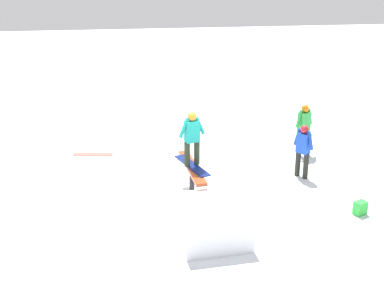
{
  "coord_description": "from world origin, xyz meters",
  "views": [
    {
      "loc": [
        -12.45,
        1.64,
        6.23
      ],
      "look_at": [
        0.0,
        0.0,
        1.52
      ],
      "focal_mm": 50.0,
      "sensor_mm": 36.0,
      "label": 1
    }
  ],
  "objects_px": {
    "bystander_green": "(304,127)",
    "main_rider_on_rail": "(192,140)",
    "rail_feature": "(192,172)",
    "bystander_blue": "(303,148)",
    "loose_snowboard_white": "(78,211)",
    "backpack_on_snow": "(360,208)",
    "loose_snowboard_coral": "(93,154)"
  },
  "relations": [
    {
      "from": "bystander_blue",
      "to": "loose_snowboard_coral",
      "type": "height_order",
      "value": "bystander_blue"
    },
    {
      "from": "loose_snowboard_white",
      "to": "backpack_on_snow",
      "type": "distance_m",
      "value": 6.95
    },
    {
      "from": "loose_snowboard_coral",
      "to": "backpack_on_snow",
      "type": "distance_m",
      "value": 8.26
    },
    {
      "from": "bystander_green",
      "to": "main_rider_on_rail",
      "type": "bearing_deg",
      "value": 6.97
    },
    {
      "from": "loose_snowboard_white",
      "to": "bystander_blue",
      "type": "bearing_deg",
      "value": -60.36
    },
    {
      "from": "bystander_blue",
      "to": "loose_snowboard_coral",
      "type": "bearing_deg",
      "value": -147.54
    },
    {
      "from": "bystander_blue",
      "to": "loose_snowboard_white",
      "type": "xyz_separation_m",
      "value": [
        -1.3,
        6.16,
        -0.86
      ]
    },
    {
      "from": "bystander_blue",
      "to": "bystander_green",
      "type": "distance_m",
      "value": 1.79
    },
    {
      "from": "rail_feature",
      "to": "bystander_green",
      "type": "distance_m",
      "value": 4.68
    },
    {
      "from": "backpack_on_snow",
      "to": "main_rider_on_rail",
      "type": "bearing_deg",
      "value": 136.86
    },
    {
      "from": "bystander_blue",
      "to": "bystander_green",
      "type": "xyz_separation_m",
      "value": [
        1.69,
        -0.59,
        0.04
      ]
    },
    {
      "from": "loose_snowboard_white",
      "to": "bystander_green",
      "type": "bearing_deg",
      "value": -48.36
    },
    {
      "from": "bystander_blue",
      "to": "rail_feature",
      "type": "bearing_deg",
      "value": -108.27
    },
    {
      "from": "bystander_green",
      "to": "loose_snowboard_coral",
      "type": "relative_size",
      "value": 1.31
    },
    {
      "from": "backpack_on_snow",
      "to": "bystander_green",
      "type": "bearing_deg",
      "value": 68.0
    },
    {
      "from": "bystander_blue",
      "to": "bystander_green",
      "type": "relative_size",
      "value": 0.95
    },
    {
      "from": "loose_snowboard_white",
      "to": "backpack_on_snow",
      "type": "xyz_separation_m",
      "value": [
        -1.06,
        -6.87,
        0.16
      ]
    },
    {
      "from": "main_rider_on_rail",
      "to": "bystander_green",
      "type": "xyz_separation_m",
      "value": [
        2.66,
        -3.85,
        -0.72
      ]
    },
    {
      "from": "rail_feature",
      "to": "main_rider_on_rail",
      "type": "distance_m",
      "value": 0.87
    },
    {
      "from": "rail_feature",
      "to": "backpack_on_snow",
      "type": "xyz_separation_m",
      "value": [
        -1.4,
        -3.97,
        -0.59
      ]
    },
    {
      "from": "rail_feature",
      "to": "bystander_green",
      "type": "xyz_separation_m",
      "value": [
        2.66,
        -3.85,
        0.15
      ]
    },
    {
      "from": "bystander_green",
      "to": "loose_snowboard_coral",
      "type": "xyz_separation_m",
      "value": [
        0.81,
        6.54,
        -0.9
      ]
    },
    {
      "from": "rail_feature",
      "to": "bystander_blue",
      "type": "relative_size",
      "value": 1.43
    },
    {
      "from": "bystander_blue",
      "to": "backpack_on_snow",
      "type": "xyz_separation_m",
      "value": [
        -2.37,
        -0.71,
        -0.7
      ]
    },
    {
      "from": "loose_snowboard_coral",
      "to": "backpack_on_snow",
      "type": "bearing_deg",
      "value": -27.55
    },
    {
      "from": "loose_snowboard_coral",
      "to": "loose_snowboard_white",
      "type": "relative_size",
      "value": 0.89
    },
    {
      "from": "rail_feature",
      "to": "main_rider_on_rail",
      "type": "relative_size",
      "value": 1.44
    },
    {
      "from": "loose_snowboard_coral",
      "to": "loose_snowboard_white",
      "type": "height_order",
      "value": "same"
    },
    {
      "from": "rail_feature",
      "to": "backpack_on_snow",
      "type": "height_order",
      "value": "rail_feature"
    },
    {
      "from": "rail_feature",
      "to": "backpack_on_snow",
      "type": "relative_size",
      "value": 6.53
    },
    {
      "from": "main_rider_on_rail",
      "to": "loose_snowboard_coral",
      "type": "bearing_deg",
      "value": 18.89
    },
    {
      "from": "bystander_green",
      "to": "loose_snowboard_coral",
      "type": "distance_m",
      "value": 6.66
    }
  ]
}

